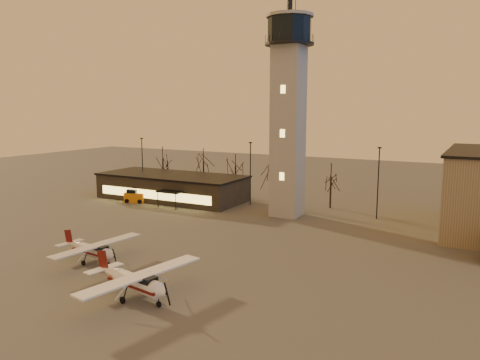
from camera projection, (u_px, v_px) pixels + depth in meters
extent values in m
plane|color=#45423F|center=(158.00, 282.00, 41.95)|extent=(220.00, 220.00, 0.00)
cube|color=#9A9892|center=(288.00, 133.00, 66.22)|extent=(4.00, 4.00, 24.00)
cylinder|color=black|center=(289.00, 44.00, 64.36)|extent=(6.80, 6.80, 0.30)
cylinder|color=black|center=(290.00, 30.00, 64.08)|extent=(6.00, 6.00, 3.40)
cylinder|color=#9A9892|center=(290.00, 16.00, 63.78)|extent=(6.60, 6.60, 0.40)
cylinder|color=black|center=(290.00, 5.00, 63.57)|extent=(0.70, 0.70, 2.40)
cube|color=black|center=(172.00, 188.00, 79.79)|extent=(25.00, 10.00, 4.00)
cube|color=black|center=(172.00, 175.00, 79.46)|extent=(25.40, 10.40, 0.30)
cube|color=#FFD559|center=(153.00, 195.00, 75.48)|extent=(22.00, 0.08, 1.40)
cube|color=black|center=(170.00, 192.00, 72.60)|extent=(4.00, 2.00, 0.20)
cylinder|color=black|center=(142.00, 166.00, 84.82)|extent=(0.16, 0.16, 10.00)
cube|color=black|center=(142.00, 138.00, 84.04)|extent=(0.50, 0.25, 0.18)
cylinder|color=black|center=(250.00, 174.00, 74.52)|extent=(0.16, 0.16, 10.00)
cube|color=black|center=(250.00, 143.00, 73.75)|extent=(0.50, 0.25, 0.18)
cylinder|color=black|center=(378.00, 184.00, 65.16)|extent=(0.16, 0.16, 10.00)
cube|color=black|center=(380.00, 148.00, 64.38)|extent=(0.50, 0.25, 0.18)
cylinder|color=black|center=(163.00, 174.00, 90.36)|extent=(0.28, 0.28, 5.74)
cylinder|color=black|center=(236.00, 181.00, 82.91)|extent=(0.28, 0.28, 5.25)
cylinder|color=black|center=(273.00, 186.00, 75.15)|extent=(0.28, 0.28, 6.16)
cylinder|color=black|center=(331.00, 192.00, 72.77)|extent=(0.28, 0.28, 4.97)
cylinder|color=black|center=(204.00, 176.00, 88.37)|extent=(0.28, 0.28, 5.60)
cylinder|color=white|center=(138.00, 283.00, 38.06)|extent=(5.12, 2.28, 1.40)
cone|color=white|center=(162.00, 292.00, 36.26)|extent=(1.20, 1.49, 1.33)
cone|color=white|center=(111.00, 272.00, 40.30)|extent=(2.76, 1.64, 1.18)
cube|color=black|center=(146.00, 281.00, 37.32)|extent=(1.79, 1.41, 0.75)
cube|color=#57100C|center=(136.00, 283.00, 38.20)|extent=(5.98, 2.48, 0.24)
cube|color=white|center=(142.00, 275.00, 37.60)|extent=(3.75, 11.93, 0.15)
cube|color=white|center=(104.00, 268.00, 40.88)|extent=(1.60, 3.67, 0.09)
cube|color=#57100C|center=(103.00, 260.00, 40.83)|extent=(1.48, 0.36, 1.83)
cylinder|color=silver|center=(94.00, 251.00, 47.07)|extent=(4.45, 1.70, 1.23)
cone|color=silver|center=(111.00, 256.00, 45.64)|extent=(0.97, 1.26, 1.17)
cone|color=silver|center=(74.00, 245.00, 48.85)|extent=(2.37, 1.28, 1.04)
cube|color=black|center=(100.00, 249.00, 46.47)|extent=(1.52, 1.14, 0.66)
cube|color=#580C0D|center=(93.00, 252.00, 47.18)|extent=(5.21, 1.82, 0.21)
cube|color=silver|center=(97.00, 245.00, 46.69)|extent=(2.56, 10.48, 0.13)
cube|color=silver|center=(69.00, 243.00, 49.32)|extent=(1.19, 3.19, 0.08)
cube|color=#580C0D|center=(69.00, 236.00, 49.27)|extent=(1.31, 0.22, 1.60)
cube|color=orange|center=(136.00, 197.00, 77.37)|extent=(3.79, 2.65, 1.60)
cube|color=black|center=(133.00, 192.00, 77.34)|extent=(1.96, 1.96, 0.92)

